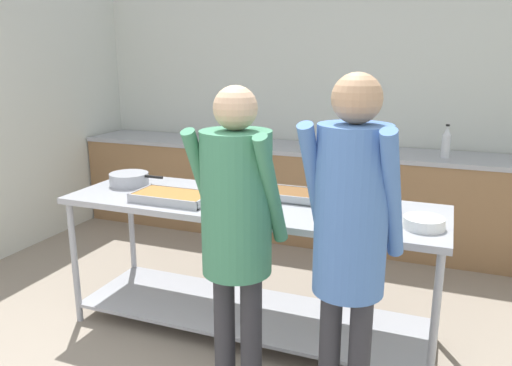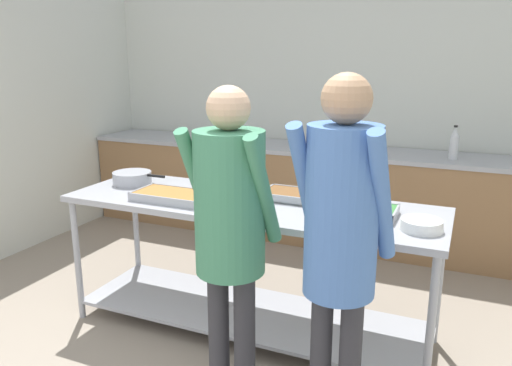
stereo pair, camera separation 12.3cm
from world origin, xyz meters
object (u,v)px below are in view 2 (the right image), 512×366
Objects in this scene: serving_tray_greens at (295,196)px; guest_serving_right at (230,218)px; serving_tray_roast at (359,210)px; plate_stack at (422,225)px; sauce_pan at (132,177)px; broccoli_bowl at (232,198)px; guest_serving_left at (341,228)px; water_bottle at (454,144)px; serving_tray_vegetables at (173,196)px.

serving_tray_greens is 0.24× the size of guest_serving_right.
serving_tray_roast is 0.39m from plate_stack.
sauce_pan is 2.04m from plate_stack.
serving_tray_roast is at bearing 6.76° from broccoli_bowl.
guest_serving_left is (0.88, -0.72, 0.16)m from broccoli_bowl.
serving_tray_greens is 0.89m from guest_serving_right.
guest_serving_right is at bearing -144.91° from plate_stack.
guest_serving_left reaches higher than water_bottle.
water_bottle is (0.89, 1.64, 0.14)m from serving_tray_greens.
water_bottle is at bearing 61.66° from serving_tray_greens.
serving_tray_vegetables is 2.50× the size of broccoli_bowl.
guest_serving_left is (0.54, -0.96, 0.17)m from serving_tray_greens.
guest_serving_left is (1.26, -0.64, 0.17)m from serving_tray_vegetables.
serving_tray_greens is 1.38× the size of water_bottle.
sauce_pan reaches higher than serving_tray_roast.
serving_tray_roast is at bearing 159.42° from plate_stack.
sauce_pan is 0.25× the size of guest_serving_right.
broccoli_bowl is 0.47× the size of serving_tray_roast.
serving_tray_vegetables is 2.54m from water_bottle.
sauce_pan is 1.97m from guest_serving_left.
water_bottle is (0.43, 1.79, 0.14)m from serving_tray_roast.
water_bottle is (1.22, 1.88, 0.13)m from broccoli_bowl.
serving_tray_vegetables is at bearing -178.54° from plate_stack.
broccoli_bowl reaches higher than sauce_pan.
sauce_pan is 1.67m from serving_tray_roast.
guest_serving_left is at bearing -112.12° from plate_stack.
sauce_pan is 2.09× the size of broccoli_bowl.
plate_stack is at bearing -20.58° from serving_tray_roast.
serving_tray_greens is 0.23× the size of guest_serving_left.
water_bottle reaches higher than plate_stack.
guest_serving_left is at bearing -26.85° from serving_tray_vegetables.
serving_tray_roast is at bearing 8.48° from serving_tray_vegetables.
plate_stack reaches higher than serving_tray_vegetables.
guest_serving_right reaches higher than serving_tray_vegetables.
guest_serving_right reaches higher than broccoli_bowl.
guest_serving_right reaches higher than serving_tray_roast.
serving_tray_vegetables is 1.43m from guest_serving_left.
serving_tray_greens is 1.87m from water_bottle.
serving_tray_roast is 1.45× the size of water_bottle.
serving_tray_roast is at bearing 96.09° from guest_serving_left.
serving_tray_roast is (1.18, 0.18, -0.00)m from serving_tray_vegetables.
serving_tray_vegetables is 1.19m from serving_tray_roast.
serving_tray_vegetables is 1.54m from plate_stack.
guest_serving_left is 2.63m from water_bottle.
guest_serving_right is at bearing -92.08° from serving_tray_greens.
guest_serving_left is 1.04× the size of guest_serving_right.
plate_stack is at bearing 67.88° from guest_serving_left.
serving_tray_vegetables is 1.22× the size of serving_tray_greens.
serving_tray_vegetables and serving_tray_greens have the same top height.
serving_tray_greens is at bearing 4.28° from sauce_pan.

